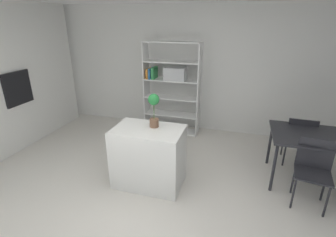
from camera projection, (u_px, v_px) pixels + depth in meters
ground_plane at (153, 205)px, 3.43m from camera, size 10.20×10.20×0.00m
back_partition at (196, 70)px, 5.44m from camera, size 7.40×0.06×2.67m
built_in_oven at (18, 88)px, 4.61m from camera, size 0.06×0.58×0.61m
kitchen_island at (149, 157)px, 3.75m from camera, size 1.01×0.65×0.90m
potted_plant_on_island at (154, 108)px, 3.55m from camera, size 0.16×0.16×0.49m
open_bookshelf at (171, 83)px, 5.33m from camera, size 1.19×0.35×1.95m
dining_table at (307, 140)px, 3.70m from camera, size 1.02×0.91×0.79m
dining_chair_near at (313, 166)px, 3.33m from camera, size 0.49×0.46×0.91m
dining_chair_far at (299, 137)px, 4.19m from camera, size 0.45×0.46×0.88m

